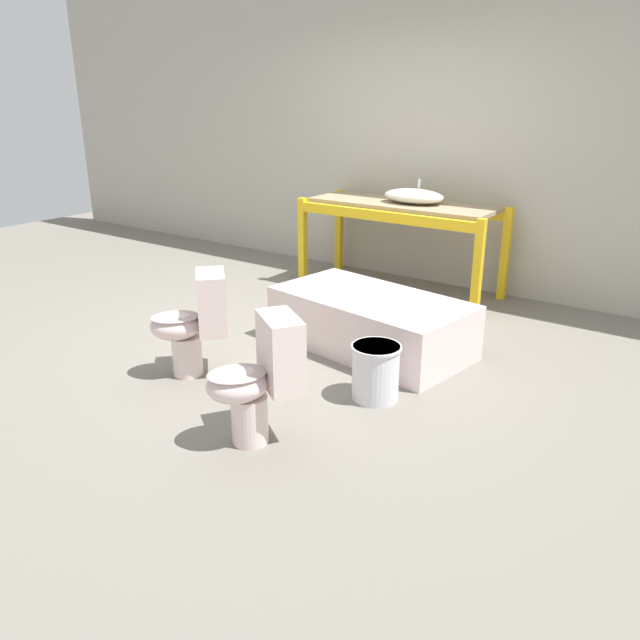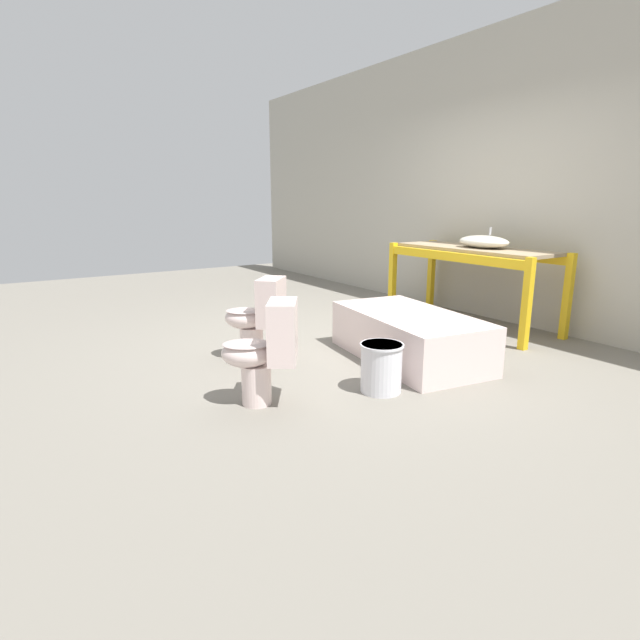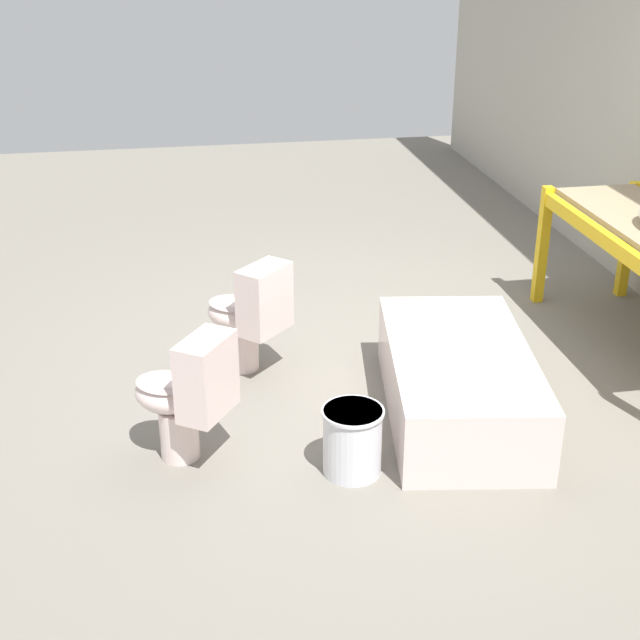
% 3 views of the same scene
% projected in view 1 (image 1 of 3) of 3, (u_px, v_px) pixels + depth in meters
% --- Properties ---
extents(ground_plane, '(12.00, 12.00, 0.00)m').
position_uv_depth(ground_plane, '(289.00, 337.00, 4.95)').
color(ground_plane, slate).
extents(warehouse_wall_rear, '(10.80, 0.08, 3.20)m').
position_uv_depth(warehouse_wall_rear, '(421.00, 117.00, 6.02)').
color(warehouse_wall_rear, '#B2AD9E').
rests_on(warehouse_wall_rear, ground_plane).
extents(shelving_rack, '(1.90, 0.73, 0.86)m').
position_uv_depth(shelving_rack, '(401.00, 216.00, 5.86)').
color(shelving_rack, yellow).
rests_on(shelving_rack, ground_plane).
extents(sink_basin, '(0.58, 0.35, 0.21)m').
position_uv_depth(sink_basin, '(414.00, 196.00, 5.75)').
color(sink_basin, silver).
rests_on(sink_basin, shelving_rack).
extents(bathtub_main, '(1.56, 0.98, 0.41)m').
position_uv_depth(bathtub_main, '(371.00, 318.00, 4.66)').
color(bathtub_main, silver).
rests_on(bathtub_main, ground_plane).
extents(toilet_near, '(0.53, 0.59, 0.72)m').
position_uv_depth(toilet_near, '(259.00, 377.00, 3.36)').
color(toilet_near, silver).
rests_on(toilet_near, ground_plane).
extents(toilet_far, '(0.57, 0.57, 0.72)m').
position_uv_depth(toilet_far, '(194.00, 321.00, 4.17)').
color(toilet_far, silver).
rests_on(toilet_far, ground_plane).
extents(bucket_white, '(0.32, 0.32, 0.36)m').
position_uv_depth(bucket_white, '(376.00, 371.00, 3.90)').
color(bucket_white, silver).
rests_on(bucket_white, ground_plane).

